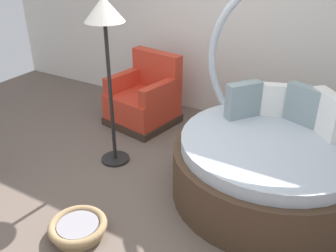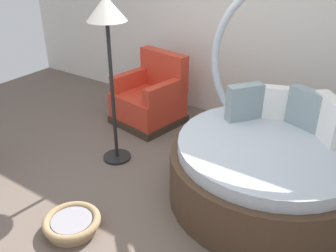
# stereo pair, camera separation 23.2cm
# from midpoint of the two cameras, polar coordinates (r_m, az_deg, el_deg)

# --- Properties ---
(ground_plane) EXTENTS (8.00, 8.00, 0.02)m
(ground_plane) POSITION_cam_midpoint_polar(r_m,az_deg,el_deg) (3.80, -1.36, -10.75)
(ground_plane) COLOR #66564C
(back_wall) EXTENTS (8.00, 0.12, 2.80)m
(back_wall) POSITION_cam_midpoint_polar(r_m,az_deg,el_deg) (4.99, 13.59, 15.93)
(back_wall) COLOR silver
(back_wall) RESTS_ON ground_plane
(round_daybed) EXTENTS (1.86, 1.86, 2.09)m
(round_daybed) POSITION_cam_midpoint_polar(r_m,az_deg,el_deg) (3.74, 17.19, -4.84)
(round_daybed) COLOR #473323
(round_daybed) RESTS_ON ground_plane
(red_armchair) EXTENTS (0.91, 0.91, 0.94)m
(red_armchair) POSITION_cam_midpoint_polar(r_m,az_deg,el_deg) (5.07, -1.33, 4.11)
(red_armchair) COLOR #38281E
(red_armchair) RESTS_ON ground_plane
(pet_basket) EXTENTS (0.51, 0.51, 0.13)m
(pet_basket) POSITION_cam_midpoint_polar(r_m,az_deg,el_deg) (3.46, -12.58, -14.37)
(pet_basket) COLOR #9E7F56
(pet_basket) RESTS_ON ground_plane
(floor_lamp) EXTENTS (0.40, 0.40, 1.82)m
(floor_lamp) POSITION_cam_midpoint_polar(r_m,az_deg,el_deg) (3.80, -7.49, 14.96)
(floor_lamp) COLOR black
(floor_lamp) RESTS_ON ground_plane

